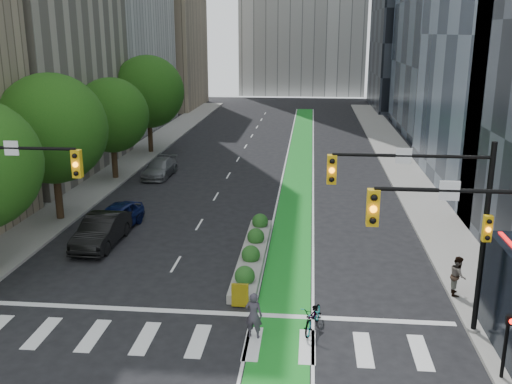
% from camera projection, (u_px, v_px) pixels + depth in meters
% --- Properties ---
extents(ground, '(160.00, 160.00, 0.00)m').
position_uv_depth(ground, '(203.00, 328.00, 21.93)').
color(ground, black).
rests_on(ground, ground).
extents(sidewalk_left, '(3.60, 90.00, 0.15)m').
position_uv_depth(sidewalk_left, '(118.00, 169.00, 46.96)').
color(sidewalk_left, gray).
rests_on(sidewalk_left, ground).
extents(sidewalk_right, '(3.60, 90.00, 0.15)m').
position_uv_depth(sidewalk_right, '(410.00, 176.00, 44.76)').
color(sidewalk_right, gray).
rests_on(sidewalk_right, ground).
extents(bike_lane_paint, '(2.20, 70.00, 0.01)m').
position_uv_depth(bike_lane_paint, '(300.00, 161.00, 50.39)').
color(bike_lane_paint, '#188923').
rests_on(bike_lane_paint, ground).
extents(building_tan_far, '(14.00, 16.00, 26.00)m').
position_uv_depth(building_tan_far, '(150.00, 18.00, 83.51)').
color(building_tan_far, tan).
rests_on(building_tan_far, ground).
extents(building_dark_end, '(14.00, 18.00, 28.00)m').
position_uv_depth(building_dark_end, '(427.00, 10.00, 81.43)').
color(building_dark_end, black).
rests_on(building_dark_end, ground).
extents(tree_mid, '(6.40, 6.40, 8.78)m').
position_uv_depth(tree_mid, '(52.00, 129.00, 32.94)').
color(tree_mid, black).
rests_on(tree_mid, ground).
extents(tree_midfar, '(5.60, 5.60, 7.76)m').
position_uv_depth(tree_midfar, '(111.00, 115.00, 42.69)').
color(tree_midfar, black).
rests_on(tree_midfar, ground).
extents(tree_far, '(6.60, 6.60, 9.00)m').
position_uv_depth(tree_far, '(148.00, 92.00, 52.07)').
color(tree_far, black).
rests_on(tree_far, ground).
extents(signal_right, '(5.82, 0.51, 7.20)m').
position_uv_depth(signal_right, '(443.00, 212.00, 20.27)').
color(signal_right, black).
rests_on(signal_right, ground).
extents(signal_far_right, '(4.82, 0.51, 7.20)m').
position_uv_depth(signal_far_right, '(489.00, 262.00, 15.94)').
color(signal_far_right, black).
rests_on(signal_far_right, ground).
extents(median_planter, '(1.20, 10.26, 1.10)m').
position_uv_depth(median_planter, '(253.00, 252.00, 28.46)').
color(median_planter, gray).
rests_on(median_planter, ground).
extents(ped_signal_post, '(0.32, 0.43, 2.46)m').
position_uv_depth(ped_signal_post, '(507.00, 339.00, 18.07)').
color(ped_signal_post, black).
rests_on(ped_signal_post, ground).
extents(bicycle, '(1.20, 2.14, 1.06)m').
position_uv_depth(bicycle, '(313.00, 316.00, 21.69)').
color(bicycle, gray).
rests_on(bicycle, ground).
extents(cyclist, '(0.72, 0.53, 1.79)m').
position_uv_depth(cyclist, '(254.00, 315.00, 21.00)').
color(cyclist, '#3B3641').
rests_on(cyclist, ground).
extents(parked_car_left_near, '(2.38, 4.65, 1.52)m').
position_uv_depth(parked_car_left_near, '(117.00, 217.00, 32.58)').
color(parked_car_left_near, '#0B1544').
rests_on(parked_car_left_near, ground).
extents(parked_car_left_mid, '(1.82, 4.99, 1.63)m').
position_uv_depth(parked_car_left_mid, '(101.00, 231.00, 30.19)').
color(parked_car_left_mid, black).
rests_on(parked_car_left_mid, ground).
extents(parked_car_left_far, '(2.11, 4.81, 1.38)m').
position_uv_depth(parked_car_left_far, '(160.00, 168.00, 44.65)').
color(parked_car_left_far, slate).
rests_on(parked_car_left_far, ground).
extents(pedestrian_near, '(0.73, 0.89, 1.70)m').
position_uv_depth(pedestrian_near, '(458.00, 275.00, 24.18)').
color(pedestrian_near, gray).
rests_on(pedestrian_near, sidewalk_right).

